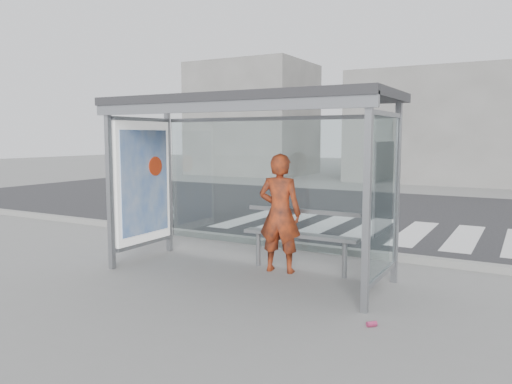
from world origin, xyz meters
TOP-DOWN VIEW (x-y plane):
  - ground at (0.00, 0.00)m, footprint 80.00×80.00m
  - road at (0.00, 7.00)m, footprint 30.00×10.00m
  - curb at (0.00, 1.95)m, footprint 30.00×0.18m
  - crosswalk at (1.00, 4.50)m, footprint 7.55×3.00m
  - bus_shelter at (-0.37, 0.06)m, footprint 4.25×1.65m
  - building_left at (-10.00, 18.00)m, footprint 6.00×5.00m
  - building_center at (0.00, 18.00)m, footprint 8.00×5.00m
  - person at (0.34, 0.42)m, footprint 0.71×0.52m
  - bench at (0.61, 0.58)m, footprint 1.83×0.22m
  - soda_can at (2.20, -1.09)m, footprint 0.12×0.12m

SIDE VIEW (x-z plane):
  - ground at x=0.00m, z-range 0.00..0.00m
  - crosswalk at x=1.00m, z-range 0.00..0.00m
  - road at x=0.00m, z-range 0.00..0.01m
  - soda_can at x=2.20m, z-range 0.00..0.06m
  - curb at x=0.00m, z-range 0.00..0.12m
  - bench at x=0.61m, z-range 0.09..1.03m
  - person at x=0.34m, z-range 0.00..1.79m
  - bus_shelter at x=-0.37m, z-range 0.67..3.29m
  - building_center at x=0.00m, z-range 0.00..5.00m
  - building_left at x=-10.00m, z-range 0.00..6.00m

